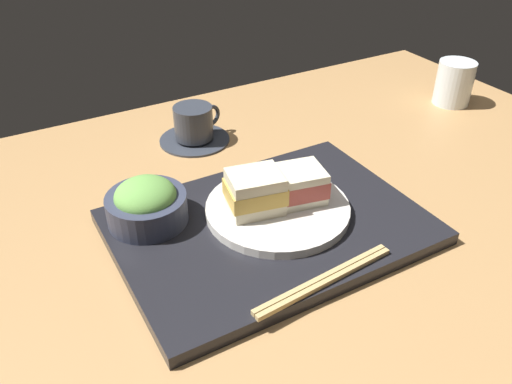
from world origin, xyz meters
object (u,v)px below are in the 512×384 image
object	(u,v)px
drinking_glass	(454,83)
salad_bowl	(146,204)
sandwich_plate	(277,208)
chopsticks_pair	(325,280)
sandwich_far	(298,186)
sandwich_near	(255,192)
coffee_cup	(194,126)

from	to	relation	value
drinking_glass	salad_bowl	bearing A→B (deg)	-171.60
sandwich_plate	drinking_glass	xyz separation A→B (cm)	(56.25, 18.28, 2.03)
chopsticks_pair	drinking_glass	world-z (taller)	drinking_glass
sandwich_far	salad_bowl	bearing A→B (deg)	159.07
sandwich_near	chopsticks_pair	distance (cm)	17.08
sandwich_near	coffee_cup	xyz separation A→B (cm)	(3.40, 29.53, -3.27)
sandwich_far	salad_bowl	distance (cm)	22.36
chopsticks_pair	drinking_glass	xyz separation A→B (cm)	(58.92, 34.29, 2.35)
salad_bowl	coffee_cup	bearing A→B (deg)	52.36
sandwich_near	drinking_glass	size ratio (longest dim) A/B	0.98
sandwich_near	drinking_glass	xyz separation A→B (cm)	(59.62, 17.69, -1.63)
sandwich_near	sandwich_far	size ratio (longest dim) A/B	1.02
chopsticks_pair	coffee_cup	distance (cm)	46.20
chopsticks_pair	sandwich_plate	bearing A→B (deg)	80.54
drinking_glass	chopsticks_pair	bearing A→B (deg)	-149.80
sandwich_plate	coffee_cup	distance (cm)	30.12
sandwich_far	coffee_cup	distance (cm)	31.01
coffee_cup	drinking_glass	world-z (taller)	drinking_glass
coffee_cup	chopsticks_pair	bearing A→B (deg)	-93.35
coffee_cup	drinking_glass	bearing A→B (deg)	-11.89
salad_bowl	chopsticks_pair	bearing A→B (deg)	-57.64
sandwich_plate	salad_bowl	distance (cm)	19.14
sandwich_near	sandwich_far	bearing A→B (deg)	-9.90
sandwich_plate	chopsticks_pair	world-z (taller)	sandwich_plate
sandwich_far	drinking_glass	size ratio (longest dim) A/B	0.96
coffee_cup	drinking_glass	distance (cm)	57.48
sandwich_near	sandwich_far	world-z (taller)	sandwich_near
sandwich_far	chopsticks_pair	world-z (taller)	sandwich_far
sandwich_far	drinking_glass	bearing A→B (deg)	19.64
sandwich_plate	coffee_cup	world-z (taller)	coffee_cup
sandwich_plate	chopsticks_pair	distance (cm)	16.23
sandwich_near	coffee_cup	distance (cm)	29.90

